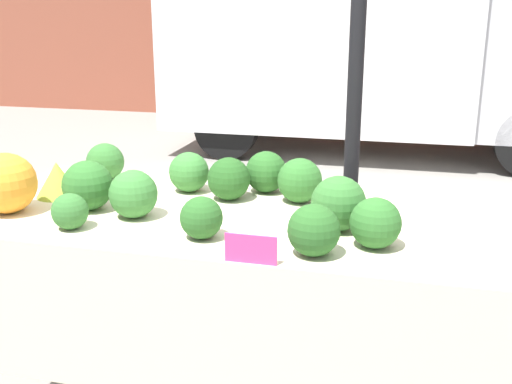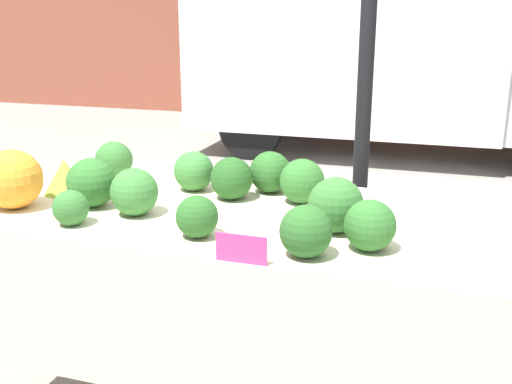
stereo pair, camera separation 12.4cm
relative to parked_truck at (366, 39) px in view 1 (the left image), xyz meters
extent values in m
cylinder|color=black|center=(0.28, -4.30, -0.15)|extent=(0.07, 0.07, 2.27)
cube|color=white|center=(-0.50, 0.00, 0.09)|extent=(3.33, 1.90, 2.12)
cylinder|color=black|center=(1.71, 0.76, -0.94)|extent=(0.70, 0.22, 0.70)
cylinder|color=black|center=(-1.42, -0.76, -0.94)|extent=(0.70, 0.22, 0.70)
cylinder|color=black|center=(-1.42, 0.76, -0.94)|extent=(0.70, 0.22, 0.70)
cube|color=beige|center=(0.01, -5.05, -0.45)|extent=(2.15, 0.91, 0.03)
cube|color=beige|center=(0.01, -5.49, -0.70)|extent=(2.15, 0.01, 0.47)
cylinder|color=black|center=(-1.00, -4.65, -0.88)|extent=(0.05, 0.05, 0.82)
sphere|color=orange|center=(-0.86, -5.26, -0.33)|extent=(0.22, 0.22, 0.22)
cone|color=#93B238|center=(-0.80, -5.03, -0.37)|extent=(0.17, 0.17, 0.14)
sphere|color=#285B23|center=(-0.10, -5.33, -0.37)|extent=(0.14, 0.14, 0.14)
sphere|color=#285B23|center=(0.27, -5.38, -0.36)|extent=(0.16, 0.16, 0.16)
sphere|color=#2D6628|center=(0.44, -5.27, -0.36)|extent=(0.16, 0.16, 0.16)
sphere|color=#387533|center=(-0.39, -5.19, -0.35)|extent=(0.17, 0.17, 0.17)
sphere|color=#23511E|center=(-0.13, -4.91, -0.35)|extent=(0.17, 0.17, 0.17)
sphere|color=#336B2D|center=(-0.55, -5.36, -0.37)|extent=(0.12, 0.12, 0.12)
sphere|color=#2D6628|center=(0.14, -4.87, -0.35)|extent=(0.17, 0.17, 0.17)
sphere|color=#336B2D|center=(-0.73, -4.77, -0.35)|extent=(0.16, 0.16, 0.16)
sphere|color=#285B23|center=(-0.02, -4.77, -0.35)|extent=(0.17, 0.17, 0.17)
sphere|color=#2D6628|center=(-0.59, -5.15, -0.34)|extent=(0.18, 0.18, 0.18)
sphere|color=#387533|center=(-0.32, -4.84, -0.35)|extent=(0.16, 0.16, 0.16)
sphere|color=#336B2D|center=(0.31, -5.15, -0.34)|extent=(0.18, 0.18, 0.18)
cube|color=#E53D84|center=(0.11, -5.49, -0.39)|extent=(0.15, 0.01, 0.09)
camera|label=1|loc=(0.52, -7.02, 0.25)|focal=42.00mm
camera|label=2|loc=(0.63, -6.99, 0.25)|focal=42.00mm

